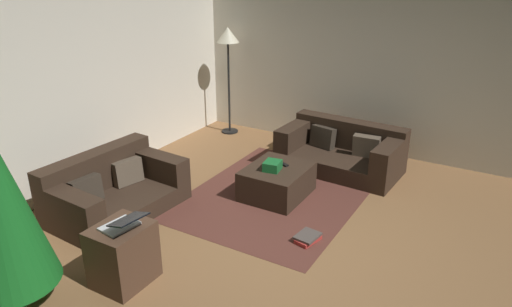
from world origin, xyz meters
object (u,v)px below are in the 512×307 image
at_px(couch_left, 111,189).
at_px(side_table, 123,255).
at_px(book_stack, 308,238).
at_px(ottoman, 277,181).
at_px(tv_remote, 283,164).
at_px(corner_lamp, 228,43).
at_px(couch_right, 342,151).
at_px(gift_box, 272,166).
at_px(laptop, 123,224).

xyz_separation_m(couch_left, side_table, (-0.93, -1.11, 0.02)).
height_order(couch_left, book_stack, couch_left).
height_order(ottoman, book_stack, ottoman).
relative_size(tv_remote, book_stack, 0.51).
xyz_separation_m(couch_left, tv_remote, (1.42, -1.52, 0.13)).
bearing_deg(couch_left, corner_lamp, -170.45).
bearing_deg(couch_right, ottoman, 74.78).
bearing_deg(tv_remote, corner_lamp, 70.14).
relative_size(couch_left, corner_lamp, 0.90).
bearing_deg(book_stack, couch_left, 103.19).
distance_m(couch_right, book_stack, 2.02).
distance_m(couch_right, gift_box, 1.37).
relative_size(couch_right, laptop, 4.20).
bearing_deg(corner_lamp, couch_right, -102.27).
relative_size(tv_remote, laptop, 0.40).
bearing_deg(couch_left, book_stack, 106.88).
bearing_deg(ottoman, couch_left, 131.01).
relative_size(side_table, book_stack, 1.85).
bearing_deg(side_table, tv_remote, -9.96).
bearing_deg(couch_right, gift_box, 75.31).
xyz_separation_m(gift_box, tv_remote, (0.21, -0.04, -0.05)).
bearing_deg(corner_lamp, side_table, -160.13).
distance_m(laptop, book_stack, 1.94).
relative_size(couch_right, corner_lamp, 0.96).
xyz_separation_m(ottoman, book_stack, (-0.77, -0.78, -0.15)).
bearing_deg(laptop, gift_box, -8.51).
xyz_separation_m(couch_right, gift_box, (-1.30, 0.41, 0.17)).
bearing_deg(tv_remote, gift_box, -169.56).
xyz_separation_m(gift_box, corner_lamp, (1.77, 1.79, 1.07)).
relative_size(ottoman, side_table, 1.44).
xyz_separation_m(ottoman, corner_lamp, (1.68, 1.81, 1.31)).
bearing_deg(couch_right, side_table, 80.11).
bearing_deg(gift_box, side_table, 170.07).
relative_size(tv_remote, side_table, 0.28).
height_order(tv_remote, side_table, side_table).
bearing_deg(tv_remote, couch_left, 153.75).
bearing_deg(tv_remote, book_stack, -118.50).
bearing_deg(corner_lamp, ottoman, -132.91).
relative_size(couch_right, book_stack, 5.39).
distance_m(ottoman, laptop, 2.31).
bearing_deg(side_table, corner_lamp, 19.87).
height_order(tv_remote, corner_lamp, corner_lamp).
xyz_separation_m(couch_left, laptop, (-0.94, -1.16, 0.37)).
height_order(laptop, book_stack, laptop).
height_order(couch_right, tv_remote, couch_right).
xyz_separation_m(tv_remote, side_table, (-2.35, 0.41, -0.10)).
relative_size(ottoman, corner_lamp, 0.47).
relative_size(couch_left, side_table, 2.73).
bearing_deg(book_stack, side_table, 141.29).
distance_m(ottoman, tv_remote, 0.23).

